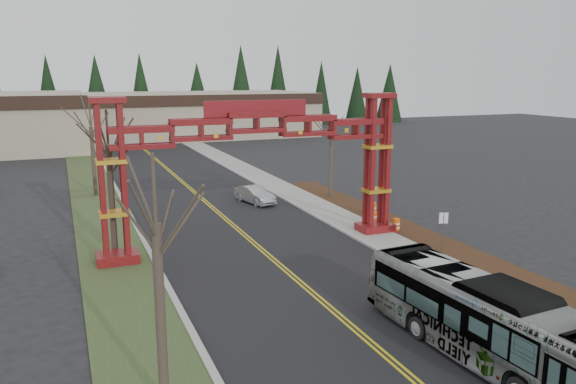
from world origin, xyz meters
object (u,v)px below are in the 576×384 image
silver_sedan (255,195)px  bare_tree_median_far (91,127)px  transit_bus (481,318)px  bare_tree_median_mid (109,153)px  retail_building_east (192,114)px  barrel_north (372,210)px  bare_tree_right_far (331,139)px  street_sign (443,224)px  barrel_mid (373,218)px  gateway_arch (257,146)px  bare_tree_median_near (156,225)px  barrel_south (396,225)px

silver_sedan → bare_tree_median_far: bare_tree_median_far is taller
transit_bus → bare_tree_median_mid: bare_tree_median_mid is taller
bare_tree_median_mid → retail_building_east: bearing=73.5°
bare_tree_median_mid → barrel_north: 18.76m
bare_tree_median_far → bare_tree_right_far: bare_tree_median_far is taller
retail_building_east → street_sign: retail_building_east is taller
barrel_mid → retail_building_east: bearing=88.9°
silver_sedan → street_sign: 16.91m
gateway_arch → bare_tree_median_near: (-8.00, -14.41, -0.18)m
silver_sedan → bare_tree_median_mid: bearing=-154.1°
bare_tree_median_far → street_sign: bare_tree_median_far is taller
bare_tree_right_far → barrel_mid: size_ratio=7.54×
bare_tree_median_near → barrel_mid: (16.87, 16.13, -5.35)m
silver_sedan → bare_tree_right_far: bare_tree_right_far is taller
barrel_mid → transit_bus: bearing=-108.5°
silver_sedan → bare_tree_median_far: size_ratio=0.52×
silver_sedan → barrel_south: size_ratio=4.65×
barrel_north → bare_tree_median_far: bearing=140.3°
bare_tree_median_far → barrel_mid: (16.87, -16.65, -5.29)m
street_sign → barrel_mid: bearing=95.7°
bare_tree_median_far → bare_tree_right_far: size_ratio=1.16×
gateway_arch → silver_sedan: bearing=72.0°
transit_bus → bare_tree_median_far: bare_tree_median_far is taller
bare_tree_right_far → barrel_mid: 9.90m
barrel_north → barrel_south: bearing=-97.4°
bare_tree_median_near → bare_tree_right_far: (18.00, 24.92, -0.93)m
silver_sedan → barrel_south: bearing=-76.4°
retail_building_east → transit_bus: (-6.88, -77.46, -2.02)m
transit_bus → silver_sedan: size_ratio=2.61×
silver_sedan → barrel_north: bearing=-63.0°
retail_building_east → bare_tree_median_far: 47.20m
transit_bus → street_sign: transit_bus is taller
bare_tree_median_mid → street_sign: 19.09m
bare_tree_median_near → bare_tree_right_far: 30.75m
transit_bus → bare_tree_right_far: bearing=71.4°
silver_sedan → street_sign: bearing=-82.8°
bare_tree_median_far → barrel_south: bearing=-47.2°
bare_tree_median_mid → barrel_south: (17.35, -1.76, -5.41)m
bare_tree_median_mid → barrel_mid: bearing=1.2°
barrel_north → barrel_mid: bearing=-118.4°
silver_sedan → barrel_south: (5.80, -11.28, -0.23)m
transit_bus → bare_tree_median_near: bearing=170.5°
bare_tree_median_far → bare_tree_right_far: bearing=-23.6°
bare_tree_median_near → barrel_north: bearing=45.2°
bare_tree_right_far → barrel_north: 8.20m
transit_bus → barrel_south: size_ratio=12.13×
retail_building_east → bare_tree_median_mid: (-18.00, -60.57, 2.34)m
gateway_arch → bare_tree_median_mid: gateway_arch is taller
retail_building_east → bare_tree_median_far: (-18.00, -43.58, 2.24)m
bare_tree_median_near → retail_building_east: bearing=76.7°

